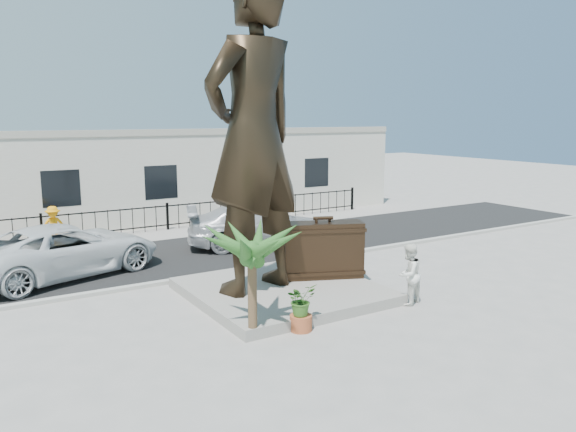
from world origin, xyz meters
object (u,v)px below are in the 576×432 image
Objects in this scene: tourist at (409,274)px; car_white at (65,250)px; suitcase at (323,250)px; statue at (253,136)px.

car_white is (-7.71, 8.23, 0.00)m from tourist.
tourist is (1.07, -2.71, -0.29)m from suitcase.
tourist is (3.49, -2.72, -3.86)m from statue.
suitcase is at bearing -147.10° from car_white.
tourist is at bearing -45.77° from suitcase.
car_white is at bearing 162.96° from suitcase.
statue is 5.87m from tourist.
suitcase is (2.42, -0.01, -3.57)m from statue.
statue is at bearing -159.92° from car_white.
statue reaches higher than suitcase.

